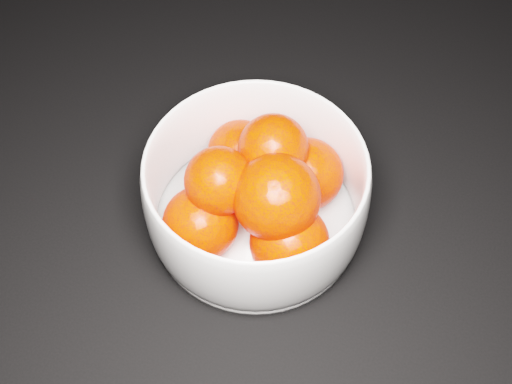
% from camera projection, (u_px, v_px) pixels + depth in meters
% --- Properties ---
extents(bowl, '(0.20, 0.20, 0.10)m').
position_uv_depth(bowl, '(256.00, 195.00, 0.63)').
color(bowl, silver).
rests_on(bowl, ground).
extents(orange_pile, '(0.15, 0.15, 0.11)m').
position_uv_depth(orange_pile, '(261.00, 192.00, 0.62)').
color(orange_pile, '#FF1D00').
rests_on(orange_pile, bowl).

